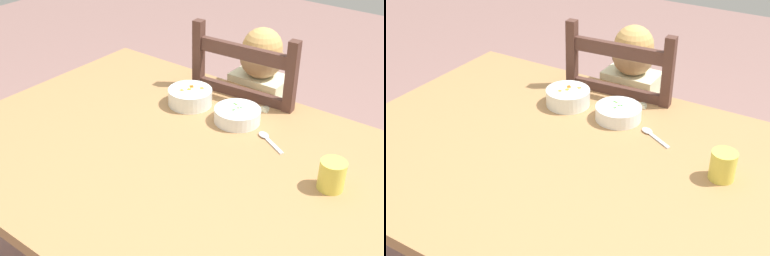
# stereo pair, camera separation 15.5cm
# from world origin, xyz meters

# --- Properties ---
(dining_table) EXTENTS (1.59, 1.06, 0.72)m
(dining_table) POSITION_xyz_m (0.00, 0.00, 0.64)
(dining_table) COLOR #A57749
(dining_table) RESTS_ON ground
(dining_chair) EXTENTS (0.45, 0.45, 0.99)m
(dining_chair) POSITION_xyz_m (-0.11, 0.58, 0.46)
(dining_chair) COLOR #4C2E26
(dining_chair) RESTS_ON ground
(child_figure) EXTENTS (0.32, 0.31, 0.95)m
(child_figure) POSITION_xyz_m (-0.12, 0.57, 0.62)
(child_figure) COLOR beige
(child_figure) RESTS_ON ground
(bowl_of_peas) EXTENTS (0.16, 0.16, 0.05)m
(bowl_of_peas) POSITION_xyz_m (-0.02, 0.28, 0.75)
(bowl_of_peas) COLOR white
(bowl_of_peas) RESTS_ON dining_table
(bowl_of_carrots) EXTENTS (0.16, 0.16, 0.06)m
(bowl_of_carrots) POSITION_xyz_m (-0.22, 0.28, 0.76)
(bowl_of_carrots) COLOR white
(bowl_of_carrots) RESTS_ON dining_table
(spoon) EXTENTS (0.13, 0.09, 0.01)m
(spoon) POSITION_xyz_m (0.12, 0.24, 0.73)
(spoon) COLOR silver
(spoon) RESTS_ON dining_table
(drinking_cup) EXTENTS (0.07, 0.07, 0.09)m
(drinking_cup) POSITION_xyz_m (0.39, 0.13, 0.77)
(drinking_cup) COLOR #E0D34E
(drinking_cup) RESTS_ON dining_table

